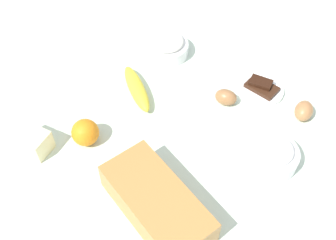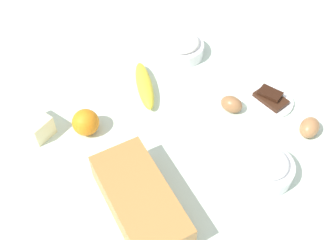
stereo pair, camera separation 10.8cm
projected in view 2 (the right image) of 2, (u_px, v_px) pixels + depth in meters
name	position (u px, v px, depth m)	size (l,w,h in m)	color
ground_plane	(168.00, 132.00, 1.12)	(2.40, 2.40, 0.02)	silver
loaf_pan	(140.00, 200.00, 0.93)	(0.30, 0.19, 0.08)	#B77A3D
flour_bowl	(182.00, 46.00, 1.29)	(0.14, 0.14, 0.07)	white
sugar_bowl	(266.00, 167.00, 1.00)	(0.13, 0.13, 0.07)	white
banana	(145.00, 85.00, 1.20)	(0.19, 0.04, 0.04)	yellow
orange_fruit	(86.00, 122.00, 1.09)	(0.07, 0.07, 0.07)	orange
butter_block	(34.00, 125.00, 1.09)	(0.09, 0.06, 0.06)	#F4EDB2
egg_near_butter	(309.00, 127.00, 1.09)	(0.05, 0.05, 0.07)	#AB7346
egg_beside_bowl	(232.00, 104.00, 1.14)	(0.05, 0.05, 0.06)	#9C693F
chocolate_plate	(270.00, 100.00, 1.17)	(0.13, 0.13, 0.03)	white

